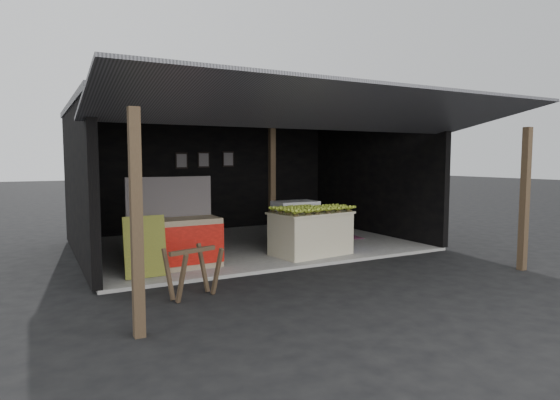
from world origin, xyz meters
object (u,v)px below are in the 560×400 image
neighbor_stall (175,241)px  water_barrel (341,236)px  plastic_chair (314,216)px  white_crate (295,224)px  banana_table (311,233)px  sawhorse (193,267)px

neighbor_stall → water_barrel: bearing=-0.3°
water_barrel → plastic_chair: plastic_chair is taller
white_crate → water_barrel: 1.00m
neighbor_stall → water_barrel: (3.57, 0.06, -0.21)m
white_crate → plastic_chair: white_crate is taller
plastic_chair → neighbor_stall: bearing=-168.1°
plastic_chair → banana_table: bearing=-136.5°
banana_table → sawhorse: 3.29m
white_crate → sawhorse: (-3.00, -2.32, -0.11)m
banana_table → neighbor_stall: 2.69m
sawhorse → plastic_chair: (4.24, 3.54, 0.08)m
white_crate → plastic_chair: 1.74m
plastic_chair → white_crate: bearing=-148.1°
banana_table → water_barrel: size_ratio=3.13×
white_crate → water_barrel: size_ratio=1.89×
neighbor_stall → water_barrel: size_ratio=2.99×
water_barrel → plastic_chair: bearing=76.1°
water_barrel → sawhorse: bearing=-155.2°
water_barrel → neighbor_stall: bearing=-179.1°
water_barrel → banana_table: bearing=-167.0°
sawhorse → plastic_chair: bearing=24.0°
sawhorse → plastic_chair: size_ratio=0.97×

